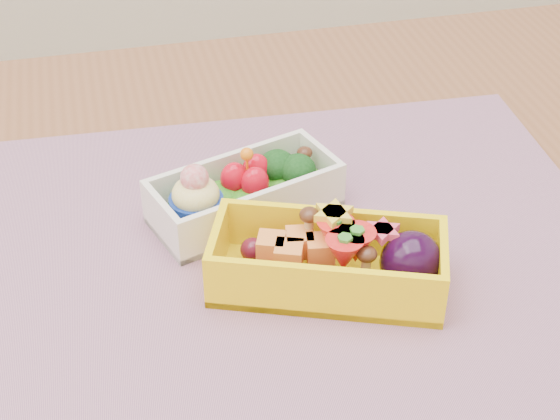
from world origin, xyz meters
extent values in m
cube|color=brown|center=(0.00, 0.00, 0.73)|extent=(1.20, 0.80, 0.04)
cube|color=#9F6E82|center=(-0.03, 0.00, 0.75)|extent=(0.56, 0.44, 0.00)
cube|color=silver|center=(-0.04, 0.06, 0.77)|extent=(0.17, 0.11, 0.04)
ellipsoid|color=#4FA421|center=(-0.04, 0.06, 0.77)|extent=(0.15, 0.10, 0.02)
cylinder|color=navy|center=(-0.08, 0.04, 0.77)|extent=(0.04, 0.04, 0.03)
sphere|color=red|center=(-0.08, 0.04, 0.81)|extent=(0.02, 0.02, 0.02)
ellipsoid|color=red|center=(-0.04, 0.06, 0.79)|extent=(0.02, 0.02, 0.03)
ellipsoid|color=red|center=(-0.03, 0.05, 0.79)|extent=(0.02, 0.02, 0.03)
ellipsoid|color=red|center=(-0.02, 0.07, 0.79)|extent=(0.02, 0.02, 0.03)
sphere|color=orange|center=(-0.03, 0.06, 0.81)|extent=(0.01, 0.01, 0.01)
ellipsoid|color=black|center=(-0.01, 0.08, 0.79)|extent=(0.03, 0.03, 0.03)
ellipsoid|color=black|center=(0.01, 0.07, 0.79)|extent=(0.03, 0.03, 0.03)
ellipsoid|color=#3F2111|center=(0.02, 0.08, 0.79)|extent=(0.01, 0.01, 0.01)
cube|color=yellow|center=(0.00, -0.04, 0.78)|extent=(0.18, 0.13, 0.04)
ellipsoid|color=#500F21|center=(-0.03, -0.03, 0.77)|extent=(0.10, 0.07, 0.02)
cube|color=orange|center=(-0.02, -0.03, 0.78)|extent=(0.05, 0.05, 0.02)
cone|color=red|center=(0.01, -0.03, 0.79)|extent=(0.04, 0.04, 0.03)
cone|color=red|center=(0.02, -0.05, 0.79)|extent=(0.04, 0.04, 0.03)
cone|color=red|center=(0.01, -0.06, 0.79)|extent=(0.04, 0.04, 0.03)
cylinder|color=yellow|center=(0.01, -0.03, 0.81)|extent=(0.03, 0.03, 0.01)
cylinder|color=#E53F5B|center=(0.04, -0.05, 0.80)|extent=(0.03, 0.03, 0.01)
ellipsoid|color=#3F2111|center=(-0.01, -0.02, 0.79)|extent=(0.01, 0.01, 0.01)
ellipsoid|color=#3F2111|center=(0.03, -0.06, 0.79)|extent=(0.01, 0.01, 0.01)
ellipsoid|color=black|center=(0.06, -0.06, 0.78)|extent=(0.05, 0.04, 0.05)
camera|label=1|loc=(-0.14, -0.50, 1.18)|focal=55.29mm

